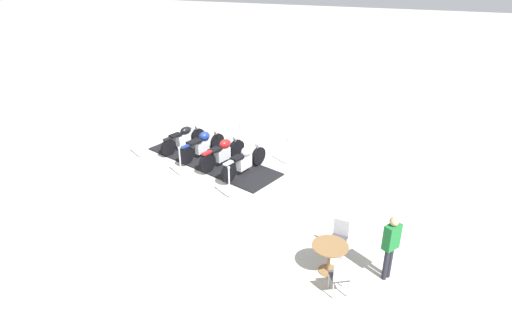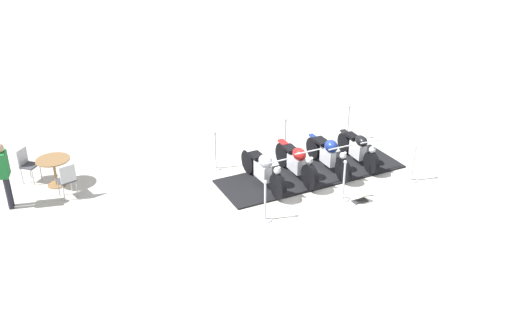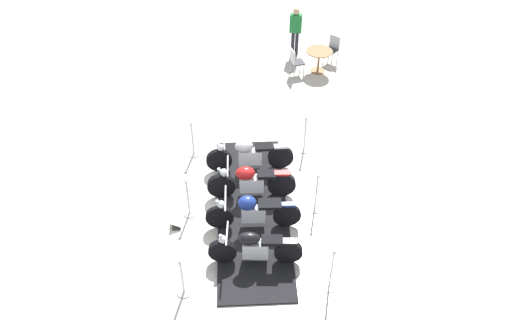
% 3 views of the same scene
% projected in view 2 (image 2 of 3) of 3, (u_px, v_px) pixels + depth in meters
% --- Properties ---
extents(ground_plane, '(80.00, 80.00, 0.00)m').
position_uv_depth(ground_plane, '(311.00, 174.00, 15.52)').
color(ground_plane, beige).
extents(display_platform, '(3.66, 5.45, 0.04)m').
position_uv_depth(display_platform, '(311.00, 174.00, 15.51)').
color(display_platform, black).
rests_on(display_platform, ground_plane).
extents(motorcycle_chrome, '(2.14, 1.06, 0.98)m').
position_uv_depth(motorcycle_chrome, '(263.00, 169.00, 14.66)').
color(motorcycle_chrome, black).
rests_on(motorcycle_chrome, display_platform).
extents(motorcycle_maroon, '(2.02, 1.10, 1.01)m').
position_uv_depth(motorcycle_maroon, '(297.00, 162.00, 15.07)').
color(motorcycle_maroon, black).
rests_on(motorcycle_maroon, display_platform).
extents(motorcycle_navy, '(2.04, 1.13, 0.96)m').
position_uv_depth(motorcycle_navy, '(329.00, 154.00, 15.45)').
color(motorcycle_navy, black).
rests_on(motorcycle_navy, display_platform).
extents(motorcycle_black, '(1.86, 1.10, 0.91)m').
position_uv_depth(motorcycle_black, '(358.00, 149.00, 15.88)').
color(motorcycle_black, black).
rests_on(motorcycle_black, display_platform).
extents(stanchion_left_front, '(0.29, 0.29, 1.13)m').
position_uv_depth(stanchion_left_front, '(216.00, 155.00, 15.67)').
color(stanchion_left_front, silver).
rests_on(stanchion_left_front, ground_plane).
extents(stanchion_right_rear, '(0.32, 0.32, 1.03)m').
position_uv_depth(stanchion_right_rear, '(412.00, 170.00, 15.04)').
color(stanchion_right_rear, silver).
rests_on(stanchion_right_rear, ground_plane).
extents(stanchion_right_front, '(0.33, 0.33, 1.08)m').
position_uv_depth(stanchion_right_front, '(265.00, 207.00, 13.26)').
color(stanchion_right_front, silver).
rests_on(stanchion_right_front, ground_plane).
extents(stanchion_left_rear, '(0.34, 0.34, 1.15)m').
position_uv_depth(stanchion_left_rear, '(348.00, 129.00, 17.46)').
color(stanchion_left_rear, silver).
rests_on(stanchion_left_rear, ground_plane).
extents(stanchion_right_mid, '(0.33, 0.33, 1.10)m').
position_uv_depth(stanchion_right_mid, '(343.00, 187.00, 14.14)').
color(stanchion_right_mid, silver).
rests_on(stanchion_right_mid, ground_plane).
extents(stanchion_left_mid, '(0.32, 0.32, 1.13)m').
position_uv_depth(stanchion_left_mid, '(285.00, 142.00, 16.57)').
color(stanchion_left_mid, silver).
rests_on(stanchion_left_mid, ground_plane).
extents(info_placard, '(0.38, 0.45, 0.22)m').
position_uv_depth(info_placard, '(360.00, 199.00, 14.17)').
color(info_placard, '#333338').
rests_on(info_placard, ground_plane).
extents(cafe_table, '(0.88, 0.88, 0.77)m').
position_uv_depth(cafe_table, '(54.00, 165.00, 14.71)').
color(cafe_table, olive).
rests_on(cafe_table, ground_plane).
extents(cafe_chair_near_table, '(0.53, 0.53, 0.94)m').
position_uv_depth(cafe_chair_near_table, '(27.00, 163.00, 14.93)').
color(cafe_chair_near_table, '#B7B7BC').
rests_on(cafe_chair_near_table, ground_plane).
extents(cafe_chair_across_table, '(0.47, 0.47, 0.93)m').
position_uv_depth(cafe_chair_across_table, '(67.00, 179.00, 14.17)').
color(cafe_chair_across_table, '#B7B7BC').
rests_on(cafe_chair_across_table, ground_plane).
extents(bystander_person, '(0.45, 0.42, 1.72)m').
position_uv_depth(bystander_person, '(4.00, 170.00, 13.49)').
color(bystander_person, '#23232D').
rests_on(bystander_person, ground_plane).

